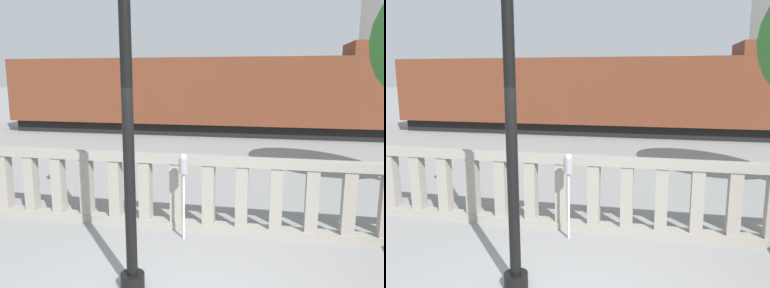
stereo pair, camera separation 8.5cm
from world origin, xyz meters
TOP-DOWN VIEW (x-y plane):
  - balustrade at (-0.00, 2.74)m, footprint 17.95×0.24m
  - parking_meter at (-0.34, 2.33)m, footprint 0.15×0.15m
  - train_near at (-1.99, 14.07)m, footprint 18.21×3.05m
  - train_far at (-7.70, 27.68)m, footprint 23.12×3.18m

SIDE VIEW (x-z plane):
  - balustrade at x=0.00m, z-range 0.00..1.31m
  - parking_meter at x=-0.34m, z-range 0.41..1.84m
  - train_near at x=-1.99m, z-range -0.20..3.84m
  - train_far at x=-7.70m, z-range -0.21..4.00m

